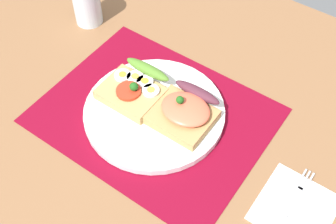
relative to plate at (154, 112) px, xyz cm
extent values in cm
cube|color=brown|center=(0.00, 0.00, -2.59)|extent=(120.00, 90.00, 3.20)
cube|color=maroon|center=(0.00, 0.00, -0.84)|extent=(39.58, 31.25, 0.30)
cylinder|color=white|center=(0.00, 0.00, 0.00)|extent=(25.24, 25.24, 1.38)
cube|color=tan|center=(-5.19, 0.46, 1.65)|extent=(10.75, 8.48, 1.92)
cylinder|color=red|center=(-5.14, -0.64, 2.91)|extent=(4.47, 4.47, 0.60)
ellipsoid|color=#507E29|center=(-5.19, 5.10, 3.51)|extent=(9.46, 2.20, 1.80)
sphere|color=#1E5919|center=(-4.36, 0.46, 4.01)|extent=(1.60, 1.60, 1.60)
cylinder|color=white|center=(-8.41, 1.74, 2.86)|extent=(3.07, 3.07, 0.50)
cylinder|color=yellow|center=(-8.41, 1.74, 3.19)|extent=(1.38, 1.38, 0.16)
cylinder|color=white|center=(-6.26, 2.68, 2.86)|extent=(3.07, 3.07, 0.50)
cylinder|color=yellow|center=(-6.26, 2.68, 3.19)|extent=(1.38, 1.38, 0.16)
cylinder|color=white|center=(-4.11, 2.81, 2.86)|extent=(3.07, 3.07, 0.50)
cylinder|color=yellow|center=(-4.11, 2.81, 3.19)|extent=(1.38, 1.38, 0.16)
cylinder|color=white|center=(-1.96, 1.74, 2.86)|extent=(3.07, 3.07, 0.50)
cylinder|color=yellow|center=(-1.96, 1.74, 3.19)|extent=(1.38, 1.38, 0.16)
cube|color=tan|center=(5.19, 0.91, 1.57)|extent=(10.66, 9.02, 1.76)
ellipsoid|color=#F26545|center=(5.61, 1.50, 3.35)|extent=(8.74, 7.22, 1.80)
ellipsoid|color=#512432|center=(5.19, 5.82, 3.35)|extent=(9.06, 2.20, 1.80)
sphere|color=#1E5919|center=(4.39, 1.51, 4.95)|extent=(1.40, 1.40, 1.40)
cube|color=white|center=(28.59, -2.20, -0.69)|extent=(11.24, 11.88, 0.60)
cube|color=#B7B7BC|center=(27.84, -4.48, -0.23)|extent=(0.80, 11.43, 0.32)
cube|color=#B7B7BC|center=(27.84, 1.43, -0.23)|extent=(1.50, 1.20, 0.32)
cube|color=#B7B7BC|center=(27.19, 3.43, -0.23)|extent=(0.32, 2.80, 0.32)
cube|color=#B7B7BC|center=(27.84, 3.43, -0.23)|extent=(0.32, 2.80, 0.32)
cube|color=#B7B7BC|center=(28.49, 3.43, -0.23)|extent=(0.32, 2.80, 0.32)
cylinder|color=silver|center=(-27.07, 12.98, 3.55)|extent=(5.81, 5.81, 9.09)
camera|label=1|loc=(29.73, -37.83, 60.92)|focal=46.37mm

